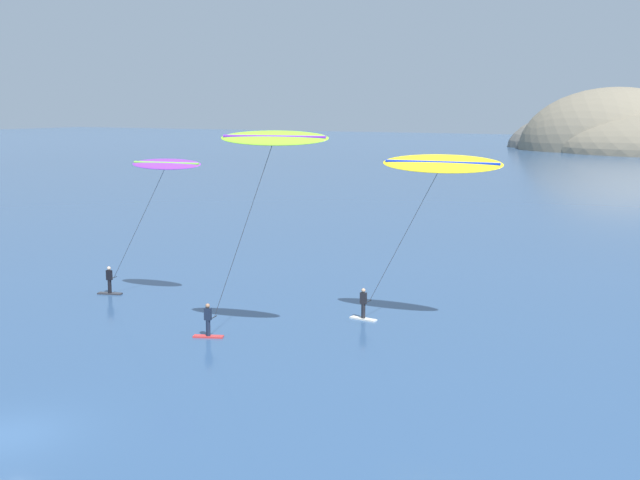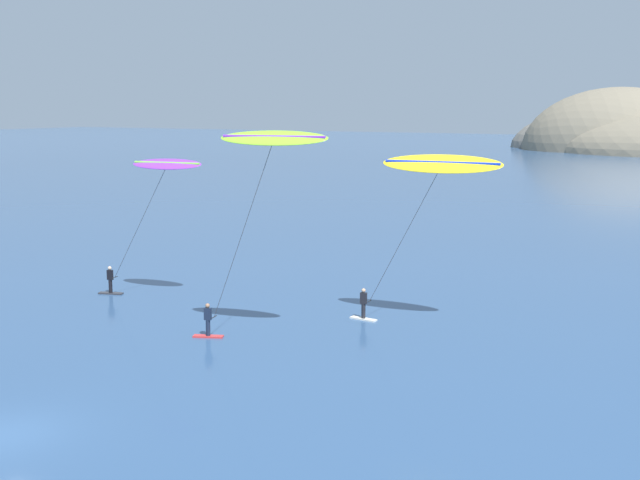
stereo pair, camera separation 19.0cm
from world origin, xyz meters
The scene contains 4 objects.
ground_plane centered at (0.00, 0.00, 0.00)m, with size 600.00×600.00×0.00m, color #2D4C75.
kitesurfer_purple centered at (-8.06, 18.06, 7.30)m, with size 7.31×1.92×8.35m.
kitesurfer_yellow centered at (7.98, 19.97, 7.94)m, with size 7.98×1.81×8.95m.
kitesurfer_lime centered at (2.08, 13.65, 9.03)m, with size 6.97×2.29×10.23m.
Camera 2 is at (22.30, -17.73, 11.30)m, focal length 45.00 mm.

